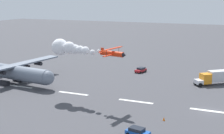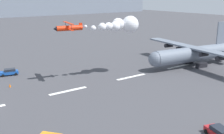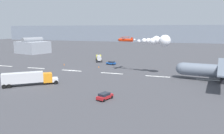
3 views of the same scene
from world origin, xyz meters
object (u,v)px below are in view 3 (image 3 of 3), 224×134
object	(u,v)px
traffic_cone_near	(64,64)
traffic_cone_far	(99,67)
followme_car_yellow	(105,96)
airport_staff_sedan	(111,63)
semi_truck_orange	(28,78)
cargo_transport_plane	(220,71)
fuel_tanker_truck	(99,58)
stunt_biplane_red	(156,41)

from	to	relation	value
traffic_cone_near	traffic_cone_far	world-z (taller)	same
followme_car_yellow	airport_staff_sedan	bearing A→B (deg)	107.22
semi_truck_orange	airport_staff_sedan	bearing A→B (deg)	76.03
cargo_transport_plane	traffic_cone_near	xyz separation A→B (m)	(-59.28, 11.52, -2.97)
cargo_transport_plane	followme_car_yellow	world-z (taller)	cargo_transport_plane
followme_car_yellow	traffic_cone_far	bearing A→B (deg)	114.07
followme_car_yellow	fuel_tanker_truck	bearing A→B (deg)	113.40
traffic_cone_near	cargo_transport_plane	bearing A→B (deg)	-11.00
fuel_tanker_truck	airport_staff_sedan	distance (m)	11.77
cargo_transport_plane	traffic_cone_far	xyz separation A→B (m)	(-42.74, 10.52, -2.97)
semi_truck_orange	cargo_transport_plane	bearing A→B (deg)	23.20
stunt_biplane_red	traffic_cone_far	bearing A→B (deg)	166.13
stunt_biplane_red	followme_car_yellow	xyz separation A→B (m)	(-6.93, -31.08, -10.79)
fuel_tanker_truck	traffic_cone_near	world-z (taller)	fuel_tanker_truck
cargo_transport_plane	traffic_cone_near	world-z (taller)	cargo_transport_plane
semi_truck_orange	followme_car_yellow	world-z (taller)	semi_truck_orange
semi_truck_orange	followme_car_yellow	distance (m)	24.74
semi_truck_orange	followme_car_yellow	xyz separation A→B (m)	(24.26, -4.68, -1.32)
semi_truck_orange	traffic_cone_far	distance (m)	33.16
cargo_transport_plane	traffic_cone_near	size ratio (longest dim) A/B	44.77
cargo_transport_plane	semi_truck_orange	xyz separation A→B (m)	(-50.54, -21.66, -1.22)
followme_car_yellow	traffic_cone_near	distance (m)	50.23
followme_car_yellow	airport_staff_sedan	distance (m)	47.65
cargo_transport_plane	traffic_cone_near	distance (m)	60.47
stunt_biplane_red	traffic_cone_near	xyz separation A→B (m)	(-39.94, 6.77, -11.22)
airport_staff_sedan	traffic_cone_near	world-z (taller)	airport_staff_sedan
fuel_tanker_truck	traffic_cone_far	world-z (taller)	fuel_tanker_truck
fuel_tanker_truck	traffic_cone_far	xyz separation A→B (m)	(6.55, -16.30, -1.36)
fuel_tanker_truck	followme_car_yellow	size ratio (longest dim) A/B	2.01
airport_staff_sedan	traffic_cone_near	size ratio (longest dim) A/B	5.73
cargo_transport_plane	semi_truck_orange	size ratio (longest dim) A/B	2.58
traffic_cone_near	traffic_cone_far	size ratio (longest dim) A/B	1.00
cargo_transport_plane	stunt_biplane_red	world-z (taller)	stunt_biplane_red
semi_truck_orange	fuel_tanker_truck	world-z (taller)	semi_truck_orange
semi_truck_orange	fuel_tanker_truck	xyz separation A→B (m)	(1.25, 48.48, -0.39)
traffic_cone_near	airport_staff_sedan	bearing A→B (deg)	22.05
followme_car_yellow	traffic_cone_near	size ratio (longest dim) A/B	5.93
fuel_tanker_truck	cargo_transport_plane	bearing A→B (deg)	-28.56
traffic_cone_far	semi_truck_orange	bearing A→B (deg)	-103.62
stunt_biplane_red	airport_staff_sedan	size ratio (longest dim) A/B	4.52
fuel_tanker_truck	traffic_cone_near	distance (m)	18.33
cargo_transport_plane	airport_staff_sedan	world-z (taller)	cargo_transport_plane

